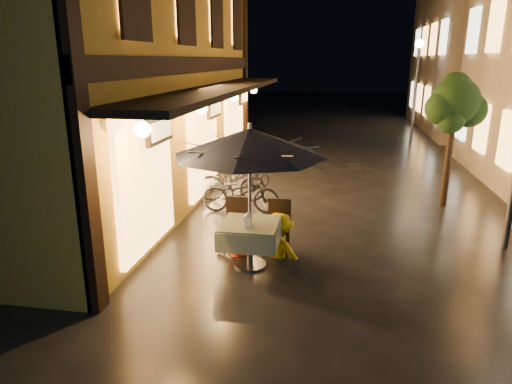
% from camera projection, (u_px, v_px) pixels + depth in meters
% --- Properties ---
extents(ground, '(90.00, 90.00, 0.00)m').
position_uv_depth(ground, '(344.00, 284.00, 7.23)').
color(ground, black).
rests_on(ground, ground).
extents(west_building, '(5.90, 11.40, 7.40)m').
position_uv_depth(west_building, '(108.00, 47.00, 10.92)').
color(west_building, '#B88738').
rests_on(west_building, ground).
extents(east_building_far, '(7.30, 10.30, 7.30)m').
position_uv_depth(east_building_far, '(502.00, 54.00, 21.98)').
color(east_building_far, '#C1AF93').
rests_on(east_building_far, ground).
extents(street_tree, '(1.43, 1.20, 3.15)m').
position_uv_depth(street_tree, '(455.00, 105.00, 10.41)').
color(street_tree, black).
rests_on(street_tree, ground).
extents(streetlamp_far, '(0.36, 0.36, 4.23)m').
position_uv_depth(streetlamp_far, '(417.00, 72.00, 19.15)').
color(streetlamp_far, '#59595E').
rests_on(streetlamp_far, ground).
extents(cafe_table, '(0.99, 0.99, 0.78)m').
position_uv_depth(cafe_table, '(250.00, 234.00, 7.70)').
color(cafe_table, '#59595E').
rests_on(cafe_table, ground).
extents(patio_umbrella, '(2.51, 2.51, 2.46)m').
position_uv_depth(patio_umbrella, '(250.00, 142.00, 7.27)').
color(patio_umbrella, '#59595E').
rests_on(patio_umbrella, ground).
extents(cafe_chair_left, '(0.42, 0.42, 0.97)m').
position_uv_depth(cafe_chair_left, '(236.00, 220.00, 8.48)').
color(cafe_chair_left, black).
rests_on(cafe_chair_left, ground).
extents(cafe_chair_right, '(0.42, 0.42, 0.97)m').
position_uv_depth(cafe_chair_right, '(279.00, 223.00, 8.35)').
color(cafe_chair_right, black).
rests_on(cafe_chair_right, ground).
extents(table_lantern, '(0.16, 0.16, 0.25)m').
position_uv_depth(table_lantern, '(248.00, 218.00, 7.47)').
color(table_lantern, white).
rests_on(table_lantern, cafe_table).
extents(person_orange, '(0.84, 0.74, 1.47)m').
position_uv_depth(person_orange, '(235.00, 214.00, 8.23)').
color(person_orange, red).
rests_on(person_orange, ground).
extents(person_yellow, '(1.11, 0.82, 1.54)m').
position_uv_depth(person_yellow, '(279.00, 215.00, 8.10)').
color(person_yellow, '#FCBF00').
rests_on(person_yellow, ground).
extents(bicycle_0, '(1.84, 0.77, 0.94)m').
position_uv_depth(bicycle_0, '(241.00, 193.00, 10.48)').
color(bicycle_0, '#23232A').
rests_on(bicycle_0, ground).
extents(bicycle_1, '(1.75, 0.71, 1.02)m').
position_uv_depth(bicycle_1, '(231.00, 181.00, 11.30)').
color(bicycle_1, black).
rests_on(bicycle_1, ground).
extents(bicycle_2, '(1.62, 0.97, 0.80)m').
position_uv_depth(bicycle_2, '(241.00, 175.00, 12.32)').
color(bicycle_2, black).
rests_on(bicycle_2, ground).
extents(bicycle_3, '(1.64, 0.74, 0.95)m').
position_uv_depth(bicycle_3, '(259.00, 157.00, 14.24)').
color(bicycle_3, black).
rests_on(bicycle_3, ground).
extents(bicycle_4, '(1.87, 0.98, 0.93)m').
position_uv_depth(bicycle_4, '(259.00, 151.00, 15.28)').
color(bicycle_4, black).
rests_on(bicycle_4, ground).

